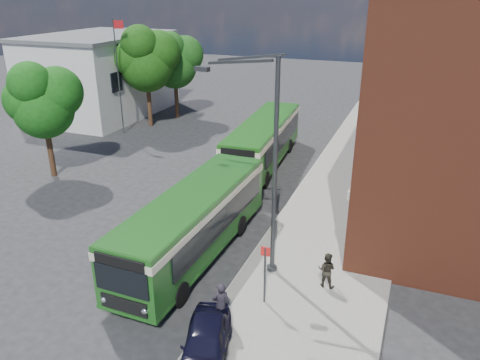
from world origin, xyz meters
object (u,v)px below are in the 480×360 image
at_px(street_lamp, 266,166).
at_px(parked_car, 206,343).
at_px(bus_front, 194,219).
at_px(bus_rear, 264,138).

bearing_deg(street_lamp, parked_car, -90.37).
height_order(bus_front, bus_rear, same).
xyz_separation_m(street_lamp, bus_front, (-3.31, 0.09, -2.96)).
relative_size(street_lamp, parked_car, 2.49).
xyz_separation_m(street_lamp, parked_car, (-0.04, -5.67, -4.03)).
distance_m(bus_front, parked_car, 6.71).
bearing_deg(bus_rear, parked_car, -76.88).
distance_m(street_lamp, parked_car, 6.95).
relative_size(bus_front, parked_car, 2.99).
xyz_separation_m(street_lamp, bus_rear, (-4.24, 12.35, -2.96)).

